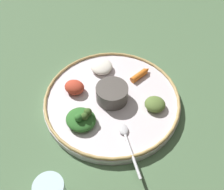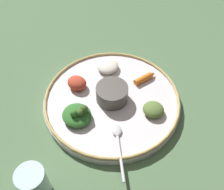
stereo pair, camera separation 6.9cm
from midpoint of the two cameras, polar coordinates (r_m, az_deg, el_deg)
The scene contains 11 objects.
ground_plane at distance 0.72m, azimuth 2.75°, elevation -1.94°, with size 2.40×2.40×0.00m, color #4C6B47.
platter at distance 0.71m, azimuth 2.78°, elevation -1.45°, with size 0.36×0.36×0.02m, color silver.
platter_rim at distance 0.70m, azimuth 2.82°, elevation -0.80°, with size 0.36×0.36×0.01m, color tan.
center_bowl at distance 0.69m, azimuth 2.88°, elevation 0.27°, with size 0.08×0.08×0.04m.
spoon at distance 0.63m, azimuth 4.58°, elevation -10.21°, with size 0.11×0.12×0.01m.
greens_pile at distance 0.65m, azimuth -4.53°, elevation -4.46°, with size 0.07×0.08×0.04m.
carrot_near_spoon at distance 0.75m, azimuth 9.73°, elevation 3.49°, with size 0.07×0.03×0.02m.
mound_rice_white at distance 0.77m, azimuth 1.65°, elevation 6.14°, with size 0.06×0.06×0.02m, color silver.
mound_collards at distance 0.68m, azimuth 11.82°, elevation -3.24°, with size 0.05×0.05×0.03m, color #567033.
mound_berbere_red at distance 0.72m, azimuth -4.88°, elevation 2.44°, with size 0.05×0.05×0.03m, color #B73D28.
drinking_glass at distance 0.58m, azimuth -12.91°, elevation -18.70°, with size 0.06×0.06×0.09m.
Camera 2 is at (0.33, 0.30, 0.57)m, focal length 42.36 mm.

